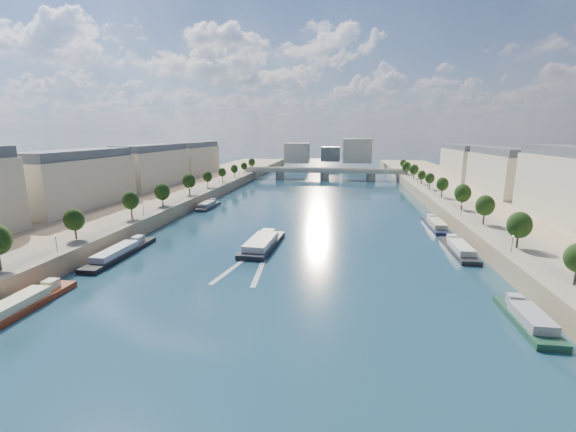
% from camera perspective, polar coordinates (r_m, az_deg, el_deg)
% --- Properties ---
extents(ground, '(700.00, 700.00, 0.00)m').
position_cam_1_polar(ground, '(151.54, 3.04, -0.13)').
color(ground, '#0D2A3D').
rests_on(ground, ground).
extents(quay_left, '(44.00, 520.00, 5.00)m').
position_cam_1_polar(quay_left, '(172.92, -21.45, 1.42)').
color(quay_left, '#9E8460').
rests_on(quay_left, ground).
extents(quay_right, '(44.00, 520.00, 5.00)m').
position_cam_1_polar(quay_right, '(161.51, 29.40, -0.03)').
color(quay_right, '#9E8460').
rests_on(quay_right, ground).
extents(pave_left, '(14.00, 520.00, 0.10)m').
position_cam_1_polar(pave_left, '(165.60, -17.00, 2.19)').
color(pave_left, gray).
rests_on(pave_left, quay_left).
extents(pave_right, '(14.00, 520.00, 0.10)m').
position_cam_1_polar(pave_right, '(156.21, 24.37, 1.05)').
color(pave_right, gray).
rests_on(pave_right, quay_right).
extents(trees_left, '(4.80, 268.80, 8.26)m').
position_cam_1_polar(trees_left, '(165.75, -16.20, 4.15)').
color(trees_left, '#382B1E').
rests_on(trees_left, ground).
extents(trees_right, '(4.80, 268.80, 8.26)m').
position_cam_1_polar(trees_right, '(164.35, 22.93, 3.60)').
color(trees_right, '#382B1E').
rests_on(trees_right, ground).
extents(lamps_left, '(0.36, 200.36, 4.28)m').
position_cam_1_polar(lamps_left, '(154.34, -17.11, 2.51)').
color(lamps_left, black).
rests_on(lamps_left, ground).
extents(lamps_right, '(0.36, 200.36, 4.28)m').
position_cam_1_polar(lamps_right, '(159.33, 22.42, 2.41)').
color(lamps_right, black).
rests_on(lamps_right, ground).
extents(buildings_left, '(16.00, 226.00, 23.20)m').
position_cam_1_polar(buildings_left, '(187.96, -23.46, 6.36)').
color(buildings_left, beige).
rests_on(buildings_left, ground).
extents(buildings_right, '(16.00, 226.00, 23.20)m').
position_cam_1_polar(buildings_right, '(175.57, 32.47, 5.12)').
color(buildings_right, beige).
rests_on(buildings_right, ground).
extents(skyline, '(79.00, 42.00, 22.00)m').
position_cam_1_polar(skyline, '(367.53, 6.76, 9.39)').
color(skyline, beige).
rests_on(skyline, ground).
extents(bridge, '(112.00, 12.00, 8.15)m').
position_cam_1_polar(bridge, '(273.45, 5.46, 6.45)').
color(bridge, '#C1B79E').
rests_on(bridge, ground).
extents(tour_barge, '(9.01, 27.15, 3.71)m').
position_cam_1_polar(tour_barge, '(111.83, -3.82, -4.12)').
color(tour_barge, black).
rests_on(tour_barge, ground).
extents(wake, '(10.75, 26.02, 0.04)m').
position_cam_1_polar(wake, '(96.73, -5.87, -7.41)').
color(wake, silver).
rests_on(wake, ground).
extents(moored_barges_left, '(5.00, 155.22, 3.60)m').
position_cam_1_polar(moored_barges_left, '(106.51, -25.90, -6.29)').
color(moored_barges_left, '#1B1A39').
rests_on(moored_barges_left, ground).
extents(moored_barges_right, '(5.00, 128.47, 3.60)m').
position_cam_1_polar(moored_barges_right, '(97.89, 27.24, -8.01)').
color(moored_barges_right, black).
rests_on(moored_barges_right, ground).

